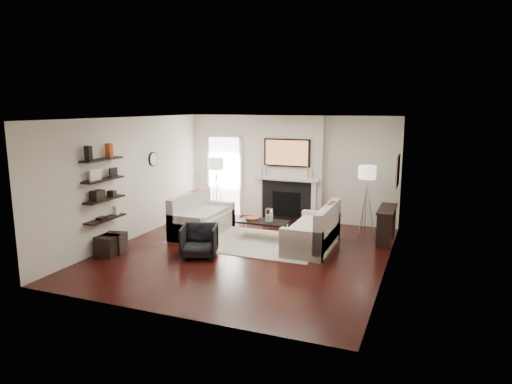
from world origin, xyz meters
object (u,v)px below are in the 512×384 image
(loveseat_left_base, at_px, (203,224))
(lamp_left_shade, at_px, (216,164))
(loveseat_right_base, at_px, (312,238))
(coffee_table, at_px, (263,222))
(armchair, at_px, (199,239))
(lamp_right_shade, at_px, (367,172))
(ottoman_near, at_px, (115,243))

(loveseat_left_base, distance_m, lamp_left_shade, 1.95)
(loveseat_right_base, distance_m, coffee_table, 1.21)
(loveseat_left_base, bearing_deg, armchair, -64.26)
(loveseat_right_base, relative_size, lamp_right_shade, 4.50)
(loveseat_left_base, relative_size, loveseat_right_base, 1.00)
(loveseat_left_base, distance_m, loveseat_right_base, 2.66)
(coffee_table, distance_m, ottoman_near, 3.18)
(loveseat_right_base, xyz_separation_m, ottoman_near, (-3.64, -1.77, -0.01))
(loveseat_right_base, relative_size, ottoman_near, 4.50)
(ottoman_near, bearing_deg, coffee_table, 39.06)
(armchair, distance_m, lamp_right_shade, 4.15)
(loveseat_left_base, xyz_separation_m, loveseat_right_base, (2.66, -0.18, 0.00))
(loveseat_left_base, height_order, loveseat_right_base, same)
(loveseat_right_base, distance_m, armchair, 2.35)
(armchair, xyz_separation_m, lamp_left_shade, (-1.10, 2.99, 1.10))
(lamp_right_shade, bearing_deg, loveseat_left_base, -159.61)
(armchair, relative_size, lamp_right_shade, 1.74)
(loveseat_left_base, xyz_separation_m, lamp_left_shade, (-0.36, 1.46, 1.24))
(loveseat_left_base, bearing_deg, lamp_left_shade, 103.80)
(loveseat_left_base, bearing_deg, ottoman_near, -116.69)
(ottoman_near, bearing_deg, loveseat_right_base, 25.94)
(coffee_table, height_order, armchair, armchair)
(loveseat_right_base, height_order, ottoman_near, loveseat_right_base)
(loveseat_left_base, bearing_deg, lamp_right_shade, 20.39)
(coffee_table, height_order, ottoman_near, coffee_table)
(ottoman_near, bearing_deg, lamp_right_shade, 35.82)
(loveseat_right_base, height_order, armchair, armchair)
(lamp_right_shade, bearing_deg, ottoman_near, -144.18)
(lamp_right_shade, relative_size, ottoman_near, 1.00)
(coffee_table, bearing_deg, loveseat_right_base, -10.97)
(armchair, bearing_deg, ottoman_near, 174.40)
(armchair, relative_size, lamp_left_shade, 1.74)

